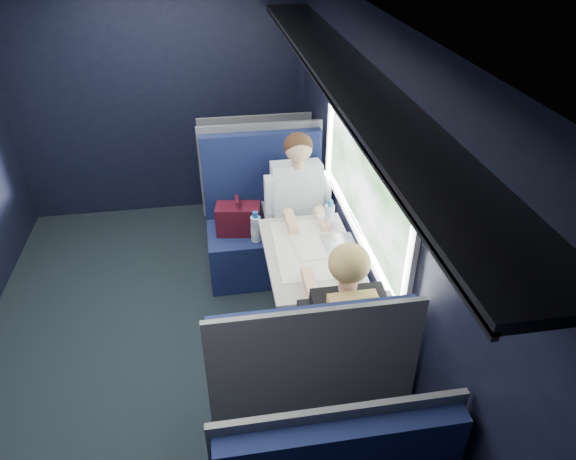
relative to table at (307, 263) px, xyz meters
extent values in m
cube|color=black|center=(-1.03, 0.00, -0.67)|extent=(2.80, 4.20, 0.01)
cube|color=black|center=(0.42, 0.00, 0.49)|extent=(0.10, 4.20, 2.30)
cube|color=black|center=(-1.03, 2.15, 0.49)|extent=(2.80, 0.10, 2.30)
cube|color=silver|center=(-1.03, 0.00, 1.69)|extent=(2.80, 4.20, 0.10)
cube|color=#EDE7CE|center=(0.35, 0.00, 1.08)|extent=(0.03, 1.84, 0.07)
cube|color=#EDE7CE|center=(0.35, 0.00, 0.23)|extent=(0.03, 1.84, 0.07)
cube|color=#EDE7CE|center=(0.35, -0.89, 0.66)|extent=(0.03, 0.07, 0.78)
cube|color=#EDE7CE|center=(0.35, 0.89, 0.66)|extent=(0.03, 0.07, 0.78)
cube|color=black|center=(0.19, 0.00, 1.32)|extent=(0.36, 4.10, 0.04)
cube|color=black|center=(0.02, 0.00, 1.30)|extent=(0.02, 4.10, 0.03)
cube|color=red|center=(0.35, 0.00, 1.23)|extent=(0.01, 0.10, 0.12)
cylinder|color=#54565E|center=(-0.15, 0.00, -0.31)|extent=(0.08, 0.08, 0.70)
cube|color=#B4B5B0|center=(0.03, 0.00, 0.06)|extent=(0.62, 1.00, 0.04)
cube|color=#0D133A|center=(-0.18, 0.78, -0.44)|extent=(1.00, 0.50, 0.45)
cube|color=#0D133A|center=(-0.18, 1.08, 0.16)|extent=(1.00, 0.10, 0.75)
cube|color=#54565E|center=(-0.18, 1.14, 0.19)|extent=(1.04, 0.03, 0.82)
cube|color=#54565E|center=(-0.18, 0.73, -0.11)|extent=(0.06, 0.40, 0.20)
cube|color=#450E1C|center=(-0.42, 0.79, -0.09)|extent=(0.38, 0.24, 0.25)
cylinder|color=#450E1C|center=(-0.42, 0.79, 0.09)|extent=(0.05, 0.15, 0.03)
cylinder|color=silver|center=(-0.29, 0.65, -0.10)|extent=(0.08, 0.08, 0.22)
cylinder|color=#175EB2|center=(-0.29, 0.65, 0.03)|extent=(0.04, 0.04, 0.05)
cube|color=#0D133A|center=(-0.18, -0.78, -0.44)|extent=(1.00, 0.50, 0.45)
cube|color=#0D133A|center=(-0.18, -1.08, 0.16)|extent=(1.00, 0.10, 0.75)
cube|color=#54565E|center=(-0.18, -1.14, 0.19)|extent=(1.04, 0.03, 0.82)
cube|color=#54565E|center=(-0.18, -0.73, -0.11)|extent=(0.06, 0.40, 0.20)
cube|color=#0D133A|center=(-0.18, 1.88, -0.44)|extent=(1.00, 0.40, 0.45)
cube|color=#0D133A|center=(-0.18, 1.64, 0.12)|extent=(1.00, 0.10, 0.66)
cube|color=#54565E|center=(-0.18, 1.59, 0.14)|extent=(1.04, 0.03, 0.72)
cube|color=black|center=(0.07, 0.64, -0.13)|extent=(0.36, 0.44, 0.16)
cube|color=black|center=(0.07, 0.44, -0.44)|extent=(0.32, 0.12, 0.45)
cube|color=white|center=(0.07, 0.80, 0.12)|extent=(0.40, 0.29, 0.53)
cylinder|color=#D8A88C|center=(0.07, 0.76, 0.40)|extent=(0.10, 0.10, 0.06)
sphere|color=#D8A88C|center=(0.07, 0.74, 0.53)|extent=(0.21, 0.21, 0.21)
sphere|color=#382114|center=(0.07, 0.76, 0.55)|extent=(0.22, 0.22, 0.22)
cube|color=white|center=(-0.15, 0.76, 0.12)|extent=(0.09, 0.12, 0.34)
cube|color=white|center=(0.29, 0.76, 0.12)|extent=(0.09, 0.12, 0.34)
cube|color=black|center=(0.07, -0.64, -0.13)|extent=(0.36, 0.44, 0.16)
cube|color=black|center=(0.07, -0.44, -0.44)|extent=(0.32, 0.12, 0.45)
cube|color=black|center=(0.07, -0.80, 0.12)|extent=(0.40, 0.29, 0.53)
cylinder|color=#D8A88C|center=(0.07, -0.76, 0.40)|extent=(0.10, 0.10, 0.06)
sphere|color=#D8A88C|center=(0.07, -0.74, 0.53)|extent=(0.21, 0.21, 0.21)
sphere|color=tan|center=(0.07, -0.76, 0.55)|extent=(0.22, 0.22, 0.22)
cube|color=black|center=(-0.15, -0.76, 0.12)|extent=(0.09, 0.12, 0.34)
cube|color=black|center=(0.29, -0.76, 0.12)|extent=(0.09, 0.12, 0.34)
cube|color=tan|center=(0.07, -0.86, 0.24)|extent=(0.26, 0.07, 0.36)
cube|color=white|center=(0.05, 0.06, 0.08)|extent=(0.53, 0.75, 0.01)
cube|color=silver|center=(0.25, 0.04, 0.08)|extent=(0.24, 0.31, 0.01)
cube|color=silver|center=(0.36, 0.04, 0.20)|extent=(0.01, 0.31, 0.21)
cube|color=black|center=(0.35, 0.04, 0.20)|extent=(0.01, 0.27, 0.17)
cylinder|color=silver|center=(0.22, 0.29, 0.18)|extent=(0.07, 0.07, 0.20)
cylinder|color=#175EB2|center=(0.22, 0.29, 0.30)|extent=(0.04, 0.04, 0.04)
cylinder|color=white|center=(0.17, 0.32, 0.13)|extent=(0.08, 0.08, 0.10)
camera|label=1|loc=(-0.59, -2.81, 2.14)|focal=32.00mm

